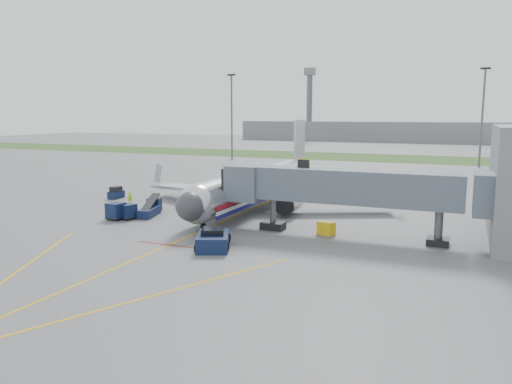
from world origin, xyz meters
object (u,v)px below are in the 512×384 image
at_px(pushback_tug, 213,240).
at_px(belt_loader, 149,211).
at_px(baggage_tug, 116,193).
at_px(ramp_worker, 130,197).
at_px(airliner, 257,185).

xyz_separation_m(pushback_tug, belt_loader, (-12.65, 8.97, -0.18)).
height_order(baggage_tug, ramp_worker, ramp_worker).
height_order(pushback_tug, belt_loader, belt_loader).
height_order(pushback_tug, ramp_worker, pushback_tug).
distance_m(pushback_tug, ramp_worker, 24.11).
height_order(airliner, baggage_tug, airliner).
relative_size(baggage_tug, ramp_worker, 1.40).
distance_m(baggage_tug, belt_loader, 13.58).
relative_size(airliner, belt_loader, 7.81).
relative_size(pushback_tug, baggage_tug, 2.12).
bearing_deg(pushback_tug, baggage_tug, 144.11).
bearing_deg(belt_loader, airliner, 48.49).
relative_size(baggage_tug, belt_loader, 0.49).
bearing_deg(airliner, baggage_tug, -175.05).
bearing_deg(airliner, pushback_tug, -77.97).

